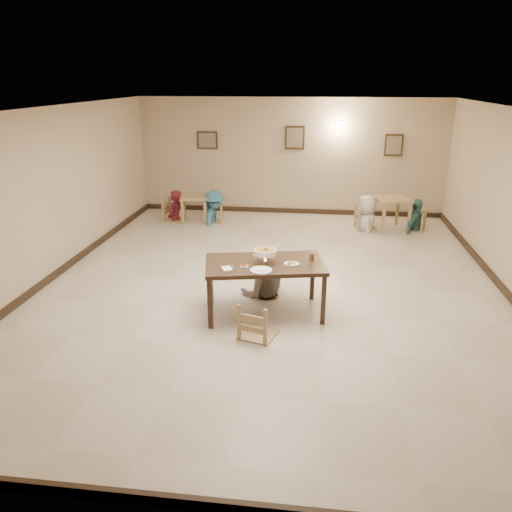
# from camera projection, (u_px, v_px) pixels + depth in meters

# --- Properties ---
(floor) EXTENTS (10.00, 10.00, 0.00)m
(floor) POSITION_uv_depth(u_px,v_px,m) (271.00, 284.00, 8.88)
(floor) COLOR beige
(floor) RESTS_ON ground
(ceiling) EXTENTS (10.00, 10.00, 0.00)m
(ceiling) POSITION_uv_depth(u_px,v_px,m) (274.00, 109.00, 7.86)
(ceiling) COLOR silver
(ceiling) RESTS_ON wall_back
(wall_back) EXTENTS (10.00, 0.00, 10.00)m
(wall_back) POSITION_uv_depth(u_px,v_px,m) (290.00, 157.00, 13.04)
(wall_back) COLOR #C7AF93
(wall_back) RESTS_ON floor
(wall_front) EXTENTS (10.00, 0.00, 10.00)m
(wall_front) POSITION_uv_depth(u_px,v_px,m) (209.00, 359.00, 3.71)
(wall_front) COLOR #C7AF93
(wall_front) RESTS_ON floor
(wall_left) EXTENTS (0.00, 10.00, 10.00)m
(wall_left) POSITION_uv_depth(u_px,v_px,m) (48.00, 195.00, 8.84)
(wall_left) COLOR #C7AF93
(wall_left) RESTS_ON floor
(baseboard_back) EXTENTS (8.00, 0.06, 0.12)m
(baseboard_back) POSITION_uv_depth(u_px,v_px,m) (289.00, 211.00, 13.50)
(baseboard_back) COLOR black
(baseboard_back) RESTS_ON floor
(baseboard_front) EXTENTS (8.00, 0.06, 0.12)m
(baseboard_front) POSITION_uv_depth(u_px,v_px,m) (215.00, 505.00, 4.22)
(baseboard_front) COLOR black
(baseboard_front) RESTS_ON floor
(baseboard_left) EXTENTS (0.06, 10.00, 0.12)m
(baseboard_left) POSITION_uv_depth(u_px,v_px,m) (61.00, 271.00, 9.33)
(baseboard_left) COLOR black
(baseboard_left) RESTS_ON floor
(baseboard_right) EXTENTS (0.06, 10.00, 0.12)m
(baseboard_right) POSITION_uv_depth(u_px,v_px,m) (506.00, 292.00, 8.39)
(baseboard_right) COLOR black
(baseboard_right) RESTS_ON floor
(picture_a) EXTENTS (0.55, 0.04, 0.45)m
(picture_a) POSITION_uv_depth(u_px,v_px,m) (207.00, 140.00, 13.12)
(picture_a) COLOR #342614
(picture_a) RESTS_ON wall_back
(picture_b) EXTENTS (0.50, 0.04, 0.60)m
(picture_b) POSITION_uv_depth(u_px,v_px,m) (295.00, 138.00, 12.82)
(picture_b) COLOR #342614
(picture_b) RESTS_ON wall_back
(picture_c) EXTENTS (0.45, 0.04, 0.55)m
(picture_c) POSITION_uv_depth(u_px,v_px,m) (394.00, 145.00, 12.57)
(picture_c) COLOR #342614
(picture_c) RESTS_ON wall_back
(wall_sconce) EXTENTS (0.16, 0.05, 0.22)m
(wall_sconce) POSITION_uv_depth(u_px,v_px,m) (339.00, 126.00, 12.59)
(wall_sconce) COLOR #FFD88C
(wall_sconce) RESTS_ON wall_back
(main_table) EXTENTS (1.95, 1.34, 0.83)m
(main_table) POSITION_uv_depth(u_px,v_px,m) (265.00, 268.00, 7.56)
(main_table) COLOR #342215
(main_table) RESTS_ON floor
(chair_far) EXTENTS (0.44, 0.44, 0.94)m
(chair_far) POSITION_uv_depth(u_px,v_px,m) (266.00, 267.00, 8.37)
(chair_far) COLOR tan
(chair_far) RESTS_ON floor
(chair_near) EXTENTS (0.48, 0.48, 1.01)m
(chair_near) POSITION_uv_depth(u_px,v_px,m) (258.00, 303.00, 6.94)
(chair_near) COLOR tan
(chair_near) RESTS_ON floor
(main_diner) EXTENTS (0.91, 0.78, 1.63)m
(main_diner) POSITION_uv_depth(u_px,v_px,m) (264.00, 249.00, 8.20)
(main_diner) COLOR gray
(main_diner) RESTS_ON floor
(curry_warmer) EXTENTS (0.37, 0.33, 0.30)m
(curry_warmer) POSITION_uv_depth(u_px,v_px,m) (265.00, 252.00, 7.45)
(curry_warmer) COLOR silver
(curry_warmer) RESTS_ON main_table
(rice_plate_far) EXTENTS (0.26, 0.26, 0.06)m
(rice_plate_far) POSITION_uv_depth(u_px,v_px,m) (262.00, 255.00, 7.83)
(rice_plate_far) COLOR white
(rice_plate_far) RESTS_ON main_table
(rice_plate_near) EXTENTS (0.32, 0.32, 0.07)m
(rice_plate_near) POSITION_uv_depth(u_px,v_px,m) (261.00, 270.00, 7.19)
(rice_plate_near) COLOR white
(rice_plate_near) RESTS_ON main_table
(fried_plate) EXTENTS (0.23, 0.23, 0.05)m
(fried_plate) POSITION_uv_depth(u_px,v_px,m) (291.00, 263.00, 7.44)
(fried_plate) COLOR white
(fried_plate) RESTS_ON main_table
(chili_dish) EXTENTS (0.11, 0.11, 0.02)m
(chili_dish) POSITION_uv_depth(u_px,v_px,m) (244.00, 266.00, 7.35)
(chili_dish) COLOR white
(chili_dish) RESTS_ON main_table
(napkin_cutlery) EXTENTS (0.22, 0.28, 0.03)m
(napkin_cutlery) POSITION_uv_depth(u_px,v_px,m) (227.00, 269.00, 7.23)
(napkin_cutlery) COLOR white
(napkin_cutlery) RESTS_ON main_table
(drink_glass) EXTENTS (0.07, 0.07, 0.14)m
(drink_glass) POSITION_uv_depth(u_px,v_px,m) (312.00, 256.00, 7.60)
(drink_glass) COLOR white
(drink_glass) RESTS_ON main_table
(bg_table_left) EXTENTS (0.80, 0.80, 0.67)m
(bg_table_left) POSITION_uv_depth(u_px,v_px,m) (194.00, 201.00, 12.54)
(bg_table_left) COLOR tan
(bg_table_left) RESTS_ON floor
(bg_table_right) EXTENTS (0.95, 0.95, 0.76)m
(bg_table_right) POSITION_uv_depth(u_px,v_px,m) (392.00, 204.00, 11.89)
(bg_table_right) COLOR tan
(bg_table_right) RESTS_ON floor
(bg_chair_ll) EXTENTS (0.51, 0.51, 1.09)m
(bg_chair_ll) POSITION_uv_depth(u_px,v_px,m) (174.00, 200.00, 12.61)
(bg_chair_ll) COLOR tan
(bg_chair_ll) RESTS_ON floor
(bg_chair_lr) EXTENTS (0.41, 0.41, 0.87)m
(bg_chair_lr) POSITION_uv_depth(u_px,v_px,m) (214.00, 206.00, 12.49)
(bg_chair_lr) COLOR tan
(bg_chair_lr) RESTS_ON floor
(bg_chair_rl) EXTENTS (0.48, 0.48, 1.03)m
(bg_chair_rl) POSITION_uv_depth(u_px,v_px,m) (367.00, 208.00, 11.93)
(bg_chair_rl) COLOR tan
(bg_chair_rl) RESTS_ON floor
(bg_chair_rr) EXTENTS (0.43, 0.43, 0.91)m
(bg_chair_rr) POSITION_uv_depth(u_px,v_px,m) (416.00, 212.00, 11.85)
(bg_chair_rr) COLOR tan
(bg_chair_rr) RESTS_ON floor
(bg_diner_a) EXTENTS (0.43, 0.61, 1.57)m
(bg_diner_a) POSITION_uv_depth(u_px,v_px,m) (174.00, 190.00, 12.53)
(bg_diner_a) COLOR #55141D
(bg_diner_a) RESTS_ON floor
(bg_diner_b) EXTENTS (0.64, 1.08, 1.64)m
(bg_diner_b) POSITION_uv_depth(u_px,v_px,m) (213.00, 191.00, 12.36)
(bg_diner_b) COLOR teal
(bg_diner_b) RESTS_ON floor
(bg_diner_c) EXTENTS (0.62, 0.87, 1.66)m
(bg_diner_c) POSITION_uv_depth(u_px,v_px,m) (368.00, 195.00, 11.82)
(bg_diner_c) COLOR silver
(bg_diner_c) RESTS_ON floor
(bg_diner_d) EXTENTS (0.76, 0.97, 1.53)m
(bg_diner_d) POSITION_uv_depth(u_px,v_px,m) (418.00, 199.00, 11.74)
(bg_diner_d) COLOR #3E7B77
(bg_diner_d) RESTS_ON floor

